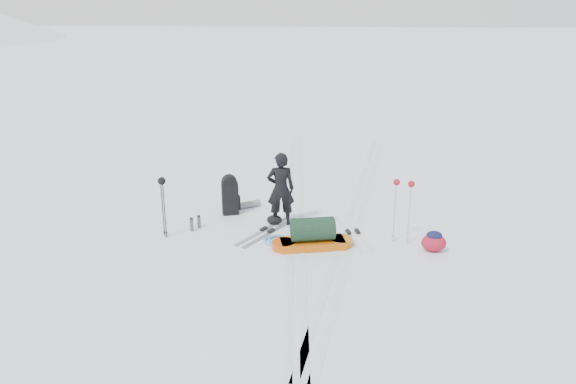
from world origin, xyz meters
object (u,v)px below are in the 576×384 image
(skier, at_px, (281,189))
(ski_poles_black, at_px, (162,188))
(pulk_sled, at_px, (313,236))
(expedition_rucksack, at_px, (233,195))

(skier, bearing_deg, ski_poles_black, 12.15)
(skier, relative_size, ski_poles_black, 1.25)
(pulk_sled, bearing_deg, skier, 109.90)
(expedition_rucksack, bearing_deg, pulk_sled, -59.85)
(skier, xyz_separation_m, expedition_rucksack, (-1.20, 0.62, -0.40))
(skier, bearing_deg, pulk_sled, 114.30)
(skier, relative_size, expedition_rucksack, 1.77)
(pulk_sled, height_order, ski_poles_black, ski_poles_black)
(skier, height_order, pulk_sled, skier)
(pulk_sled, height_order, expedition_rucksack, expedition_rucksack)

